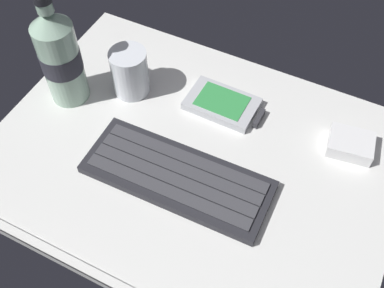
{
  "coord_description": "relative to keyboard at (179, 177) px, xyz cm",
  "views": [
    {
      "loc": [
        19.03,
        -38.13,
        61.14
      ],
      "look_at": [
        0.0,
        0.0,
        3.0
      ],
      "focal_mm": 43.57,
      "sensor_mm": 36.0,
      "label": 1
    }
  ],
  "objects": [
    {
      "name": "ground_plane",
      "position": [
        -0.35,
        4.84,
        -1.79
      ],
      "size": [
        64.0,
        48.0,
        2.8
      ],
      "color": "silver"
    },
    {
      "name": "keyboard",
      "position": [
        0.0,
        0.0,
        0.0
      ],
      "size": [
        29.19,
        11.51,
        1.7
      ],
      "color": "#232328",
      "rests_on": "ground_plane"
    },
    {
      "name": "handheld_device",
      "position": [
        0.31,
        16.57,
        -0.08
      ],
      "size": [
        12.91,
        7.83,
        1.5
      ],
      "color": "#B7BABF",
      "rests_on": "ground_plane"
    },
    {
      "name": "juice_cup",
      "position": [
        -16.28,
        13.14,
        3.1
      ],
      "size": [
        6.4,
        6.4,
        8.5
      ],
      "color": "silver",
      "rests_on": "ground_plane"
    },
    {
      "name": "water_bottle",
      "position": [
        -25.31,
        7.29,
        8.2
      ],
      "size": [
        6.73,
        6.73,
        20.8
      ],
      "color": "#9EC1A8",
      "rests_on": "ground_plane"
    },
    {
      "name": "charger_block",
      "position": [
        21.78,
        17.52,
        0.39
      ],
      "size": [
        7.73,
        6.54,
        2.4
      ],
      "primitive_type": "cube",
      "rotation": [
        0.0,
        0.0,
        0.14
      ],
      "color": "white",
      "rests_on": "ground_plane"
    }
  ]
}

